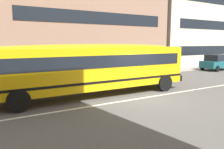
# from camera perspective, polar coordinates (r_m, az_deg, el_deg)

# --- Properties ---
(ground_plane) EXTENTS (400.00, 400.00, 0.00)m
(ground_plane) POSITION_cam_1_polar(r_m,az_deg,el_deg) (11.80, 7.84, -6.04)
(ground_plane) COLOR #54514F
(sidewalk_far) EXTENTS (120.00, 3.00, 0.01)m
(sidewalk_far) POSITION_cam_1_polar(r_m,az_deg,el_deg) (18.55, -7.54, -0.79)
(sidewalk_far) COLOR gray
(sidewalk_far) RESTS_ON ground_plane
(lane_centreline) EXTENTS (110.00, 0.16, 0.01)m
(lane_centreline) POSITION_cam_1_polar(r_m,az_deg,el_deg) (11.80, 7.84, -6.03)
(lane_centreline) COLOR silver
(lane_centreline) RESTS_ON ground_plane
(school_bus) EXTENTS (12.60, 3.04, 2.81)m
(school_bus) POSITION_cam_1_polar(r_m,az_deg,el_deg) (12.05, -5.68, 2.37)
(school_bus) COLOR yellow
(school_bus) RESTS_ON ground_plane
(parked_car_teal_by_entrance) EXTENTS (3.95, 1.98, 1.64)m
(parked_car_teal_by_entrance) POSITION_cam_1_polar(r_m,az_deg,el_deg) (25.94, 25.52, 2.90)
(parked_car_teal_by_entrance) COLOR #195B66
(parked_car_teal_by_entrance) RESTS_ON ground_plane
(apartment_block_far_right) EXTENTS (17.86, 9.76, 13.30)m
(apartment_block_far_right) POSITION_cam_1_polar(r_m,az_deg,el_deg) (36.15, 19.68, 13.73)
(apartment_block_far_right) COLOR beige
(apartment_block_far_right) RESTS_ON ground_plane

